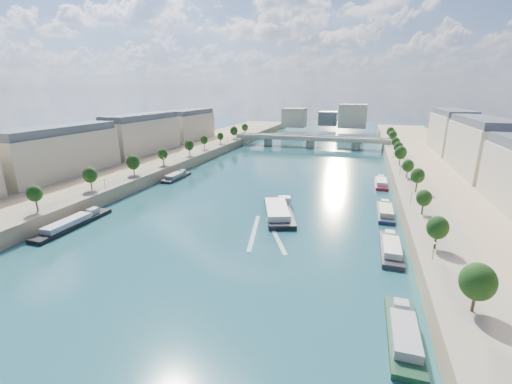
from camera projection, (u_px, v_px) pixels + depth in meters
The scene contains 17 objects.
ground at pixel (265, 192), 139.32m from camera, with size 700.00×700.00×0.00m, color #0C3337.
quay_left at pixel (117, 174), 159.20m from camera, with size 44.00×520.00×5.00m, color #9E8460.
quay_right at pixel (465, 203), 118.01m from camera, with size 44.00×520.00×5.00m, color #9E8460.
pave_left at pixel (144, 170), 154.18m from camera, with size 14.00×520.00×0.10m, color gray.
pave_right at pixel (419, 192), 121.57m from camera, with size 14.00×520.00×0.10m, color gray.
trees_left at pixel (149, 158), 153.89m from camera, with size 4.80×268.80×8.26m.
trees_right at pixel (412, 171), 129.74m from camera, with size 4.80×268.80×8.26m.
lamps_left at pixel (138, 170), 142.96m from camera, with size 0.36×200.36×4.28m.
lamps_right at pixel (405, 180), 126.65m from camera, with size 0.36×200.36×4.28m.
buildings_left at pixel (108, 139), 169.91m from camera, with size 16.00×226.00×23.20m.
buildings_right at pixel (505, 159), 121.29m from camera, with size 16.00×226.00×23.20m.
skyline at pixel (330, 117), 335.02m from camera, with size 79.00×42.00×22.00m.
bridge at pixel (311, 140), 248.13m from camera, with size 112.00×12.00×8.15m.
tour_barge at pixel (278, 211), 113.99m from camera, with size 17.28×30.39×3.97m.
wake at pixel (265, 233), 99.15m from camera, with size 15.79×25.71×0.04m.
moored_barges_left at pixel (29, 244), 90.20m from camera, with size 5.00×154.90×3.60m.
moored_barges_right at pixel (392, 255), 83.89m from camera, with size 5.00×160.88×3.60m.
Camera 1 is at (36.32, -28.56, 39.70)m, focal length 24.00 mm.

